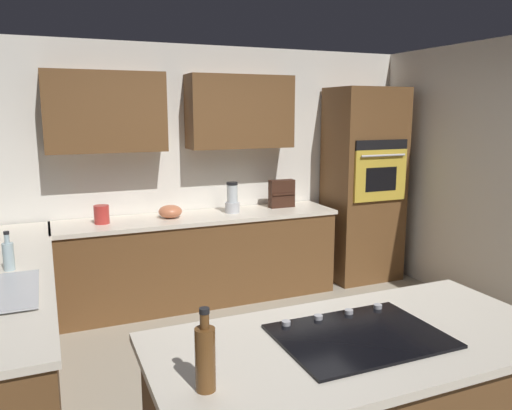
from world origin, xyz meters
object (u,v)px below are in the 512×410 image
Objects in this scene: oil_bottle at (205,357)px; kettle at (102,214)px; cooktop at (359,335)px; spice_rack at (282,194)px; blender at (232,200)px; mixing_bowl at (170,211)px; wall_oven at (363,185)px; dish_soap_bottle at (8,255)px.

kettle is at bearing -89.13° from oil_bottle.
spice_rack is (-1.06, -3.02, 0.14)m from cooktop.
kettle is (1.30, 0.00, -0.05)m from blender.
kettle is at bearing 0.00° from mixing_bowl.
dish_soap_bottle is at bearing 18.22° from wall_oven.
spice_rack is at bearing -176.81° from mixing_bowl.
kettle is 0.65× the size of dish_soap_bottle.
wall_oven is 1.00m from spice_rack.
mixing_bowl is at bearing 0.00° from blender.
mixing_bowl is 0.77× the size of spice_rack.
spice_rack is (-1.25, -0.07, 0.09)m from mixing_bowl.
spice_rack is at bearing -4.79° from wall_oven.
blender is 0.60m from spice_rack.
cooktop is 0.82m from oil_bottle.
cooktop is 3.30× the size of mixing_bowl.
cooktop is at bearing 105.94° from kettle.
blender reaches higher than spice_rack.
dish_soap_bottle is at bearing -48.15° from cooktop.
cooktop is at bearing -169.08° from oil_bottle.
blender is (-0.46, -2.95, 0.13)m from cooktop.
blender is at bearing -98.81° from cooktop.
cooktop is 2.88× the size of dish_soap_bottle.
wall_oven reaches higher than oil_bottle.
mixing_bowl is at bearing 3.19° from spice_rack.
kettle is at bearing -0.28° from wall_oven.
oil_bottle is (-0.77, 1.90, 0.03)m from dish_soap_bottle.
blender reaches higher than dish_soap_bottle.
wall_oven is 2.90m from kettle.
cooktop is (2.06, 2.94, -0.19)m from wall_oven.
wall_oven is at bearing 175.21° from spice_rack.
oil_bottle is at bearing 10.92° from cooktop.
cooktop is 3.07m from kettle.
oil_bottle reaches higher than spice_rack.
dish_soap_bottle is 2.05m from oil_bottle.
oil_bottle is (1.85, 3.17, -0.02)m from spice_rack.
wall_oven is 6.90× the size of blender.
dish_soap_bottle is at bearing -67.99° from oil_bottle.
oil_bottle is (0.60, 3.10, 0.07)m from mixing_bowl.
spice_rack is at bearing -154.04° from dish_soap_bottle.
spice_rack is 0.92× the size of oil_bottle.
cooktop is at bearing 54.99° from wall_oven.
dish_soap_bottle is at bearing 30.83° from blender.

